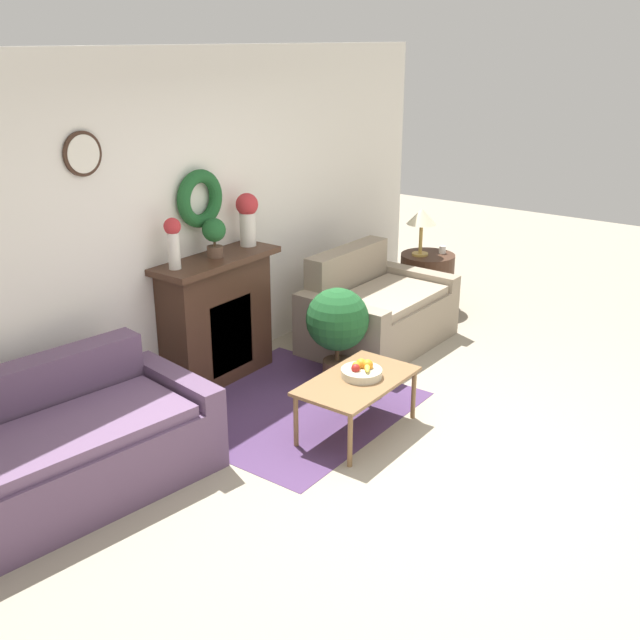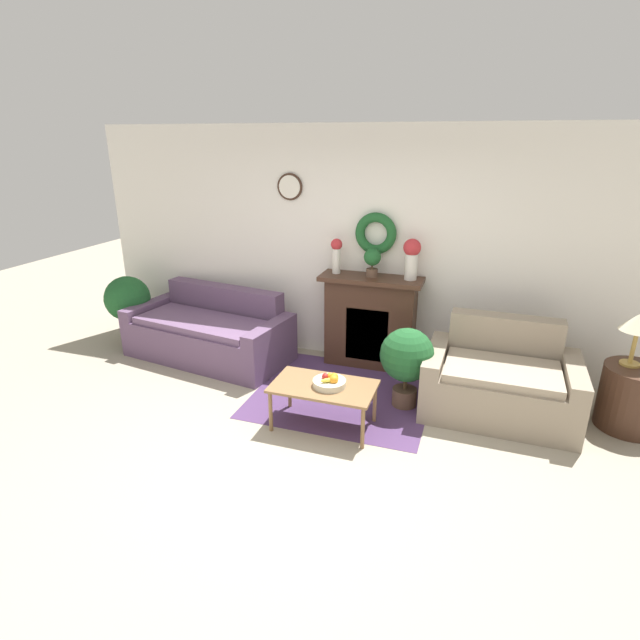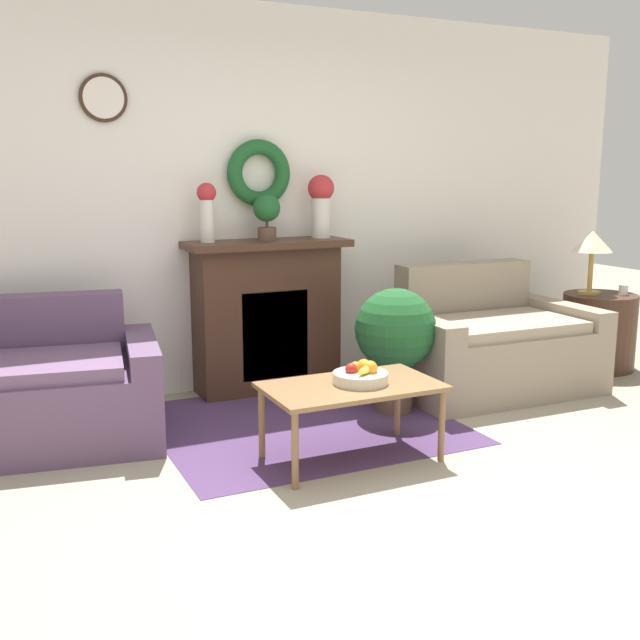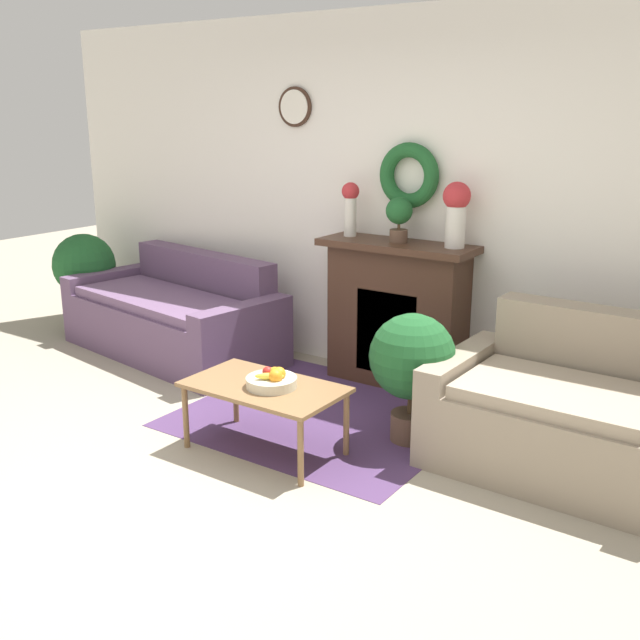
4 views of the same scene
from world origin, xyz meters
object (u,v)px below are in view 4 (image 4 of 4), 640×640
(vase_on_mantel_right, at_px, (456,209))
(fruit_bowl, at_px, (272,380))
(vase_on_mantel_left, at_px, (350,205))
(loveseat_right, at_px, (564,416))
(coffee_table, at_px, (264,392))
(fireplace, at_px, (397,313))
(potted_plant_floor_by_couch, at_px, (84,267))
(potted_plant_floor_by_loveseat, at_px, (412,361))
(couch_left, at_px, (175,318))
(potted_plant_on_mantel, at_px, (399,215))

(vase_on_mantel_right, bearing_deg, fruit_bowl, -107.10)
(vase_on_mantel_left, bearing_deg, loveseat_right, -19.42)
(fruit_bowl, relative_size, vase_on_mantel_right, 0.67)
(coffee_table, distance_m, vase_on_mantel_right, 1.83)
(fireplace, height_order, loveseat_right, fireplace)
(fireplace, bearing_deg, potted_plant_floor_by_couch, -173.74)
(fireplace, distance_m, fruit_bowl, 1.47)
(potted_plant_floor_by_loveseat, bearing_deg, fruit_bowl, -133.03)
(loveseat_right, bearing_deg, couch_left, 176.73)
(couch_left, distance_m, potted_plant_on_mantel, 2.17)
(couch_left, xyz_separation_m, fruit_bowl, (1.87, -1.07, 0.17))
(potted_plant_on_mantel, xyz_separation_m, potted_plant_floor_by_loveseat, (0.56, -0.82, -0.75))
(potted_plant_floor_by_couch, bearing_deg, couch_left, -2.75)
(vase_on_mantel_left, relative_size, potted_plant_floor_by_couch, 0.45)
(fireplace, relative_size, loveseat_right, 0.81)
(vase_on_mantel_left, relative_size, potted_plant_on_mantel, 1.25)
(vase_on_mantel_left, distance_m, vase_on_mantel_right, 0.85)
(potted_plant_floor_by_couch, bearing_deg, vase_on_mantel_left, 7.34)
(vase_on_mantel_left, bearing_deg, couch_left, -164.70)
(loveseat_right, distance_m, coffee_table, 1.74)
(potted_plant_on_mantel, relative_size, potted_plant_floor_by_loveseat, 0.39)
(fruit_bowl, distance_m, potted_plant_floor_by_loveseat, 0.87)
(vase_on_mantel_right, height_order, potted_plant_on_mantel, vase_on_mantel_right)
(coffee_table, relative_size, potted_plant_floor_by_loveseat, 1.15)
(vase_on_mantel_left, bearing_deg, potted_plant_floor_by_couch, -172.66)
(coffee_table, height_order, vase_on_mantel_right, vase_on_mantel_right)
(couch_left, bearing_deg, coffee_table, -21.90)
(fireplace, distance_m, vase_on_mantel_right, 0.91)
(fruit_bowl, bearing_deg, fireplace, 89.08)
(fruit_bowl, xyz_separation_m, vase_on_mantel_right, (0.45, 1.47, 0.87))
(potted_plant_floor_by_couch, bearing_deg, potted_plant_floor_by_loveseat, -7.66)
(loveseat_right, bearing_deg, fireplace, 156.85)
(vase_on_mantel_left, height_order, potted_plant_on_mantel, vase_on_mantel_left)
(potted_plant_on_mantel, distance_m, potted_plant_floor_by_loveseat, 1.25)
(fireplace, xyz_separation_m, potted_plant_on_mantel, (0.00, -0.01, 0.73))
(loveseat_right, height_order, vase_on_mantel_right, vase_on_mantel_right)
(potted_plant_floor_by_loveseat, bearing_deg, potted_plant_on_mantel, 124.45)
(loveseat_right, relative_size, potted_plant_floor_by_couch, 1.61)
(coffee_table, height_order, vase_on_mantel_left, vase_on_mantel_left)
(couch_left, xyz_separation_m, potted_plant_floor_by_loveseat, (2.46, -0.44, 0.22))
(fireplace, relative_size, couch_left, 0.55)
(loveseat_right, height_order, vase_on_mantel_left, vase_on_mantel_left)
(fruit_bowl, bearing_deg, potted_plant_floor_by_couch, 159.96)
(loveseat_right, distance_m, potted_plant_floor_by_loveseat, 0.93)
(fruit_bowl, xyz_separation_m, potted_plant_on_mantel, (0.03, 1.45, 0.80))
(couch_left, bearing_deg, vase_on_mantel_right, 18.46)
(coffee_table, bearing_deg, fruit_bowl, 1.84)
(fruit_bowl, xyz_separation_m, potted_plant_floor_by_loveseat, (0.59, 0.63, 0.05))
(couch_left, relative_size, potted_plant_floor_by_loveseat, 2.55)
(loveseat_right, relative_size, vase_on_mantel_left, 3.60)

